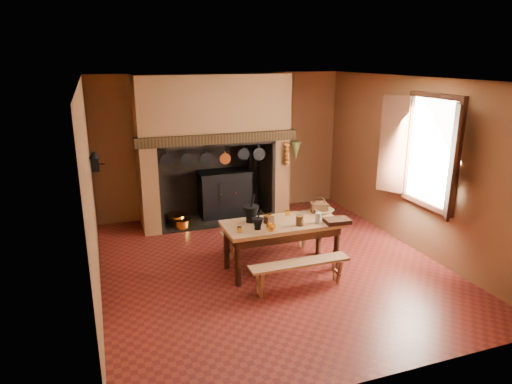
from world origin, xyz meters
TOP-DOWN VIEW (x-y plane):
  - floor at (0.00, 0.00)m, footprint 5.50×5.50m
  - ceiling at (0.00, 0.00)m, footprint 5.50×5.50m
  - back_wall at (0.00, 2.75)m, footprint 5.00×0.02m
  - wall_left at (-2.50, 0.00)m, footprint 0.02×5.50m
  - wall_right at (2.50, 0.00)m, footprint 0.02×5.50m
  - wall_front at (0.00, -2.75)m, footprint 5.00×0.02m
  - chimney_breast at (-0.30, 2.31)m, footprint 2.95×0.96m
  - iron_range at (-0.04, 2.45)m, footprint 1.12×0.55m
  - hearth_pans at (-1.05, 2.22)m, footprint 0.51×0.62m
  - hanging_pans at (-0.34, 1.81)m, footprint 1.92×0.29m
  - onion_string at (1.00, 1.79)m, footprint 0.12×0.10m
  - herb_bunch at (1.18, 1.79)m, footprint 0.20×0.20m
  - window at (2.35, -0.40)m, footprint 0.39×1.75m
  - wall_coffee_mill at (-2.42, 1.55)m, footprint 0.23×0.16m
  - work_table at (0.10, -0.15)m, footprint 1.74×0.77m
  - bench_front at (0.10, -0.80)m, footprint 1.43×0.25m
  - bench_back at (0.10, 0.45)m, footprint 1.52×0.27m
  - mortar_large at (-0.32, 0.02)m, footprint 0.25×0.25m
  - mortar_small at (-0.33, -0.29)m, footprint 0.16×0.16m
  - coffee_grinder at (-0.10, -0.13)m, footprint 0.17×0.14m
  - brass_mug_a at (-0.60, -0.32)m, footprint 0.08×0.08m
  - brass_mug_b at (0.30, 0.09)m, footprint 0.08×0.08m
  - mixing_bowl at (0.87, 0.01)m, footprint 0.33×0.33m
  - stoneware_crock at (0.30, -0.35)m, footprint 0.15×0.15m
  - glass_jar at (0.59, -0.35)m, footprint 0.10×0.10m
  - wicker_basket at (0.84, 0.10)m, footprint 0.29×0.24m
  - wooden_tray at (0.86, -0.44)m, footprint 0.38×0.29m
  - brass_cup at (-0.18, -0.43)m, footprint 0.17×0.17m

SIDE VIEW (x-z plane):
  - floor at x=0.00m, z-range 0.00..0.00m
  - hearth_pans at x=-1.05m, z-range -0.01..0.19m
  - bench_front at x=0.10m, z-range 0.10..0.50m
  - bench_back at x=0.10m, z-range 0.11..0.53m
  - iron_range at x=-0.04m, z-range -0.32..1.28m
  - work_table at x=0.10m, z-range 0.26..1.01m
  - wooden_tray at x=0.86m, z-range 0.75..0.81m
  - mixing_bowl at x=0.87m, z-range 0.75..0.82m
  - brass_mug_a at x=-0.60m, z-range 0.75..0.83m
  - brass_mug_b at x=0.30m, z-range 0.75..0.83m
  - brass_cup at x=-0.18m, z-range 0.75..0.86m
  - coffee_grinder at x=-0.10m, z-range 0.73..0.91m
  - stoneware_crock at x=0.30m, z-range 0.75..0.90m
  - glass_jar at x=0.59m, z-range 0.75..0.91m
  - wicker_basket at x=0.84m, z-range 0.71..0.96m
  - mortar_small at x=-0.33m, z-range 0.71..0.98m
  - mortar_large at x=-0.32m, z-range 0.68..1.10m
  - onion_string at x=1.00m, z-range 1.10..1.56m
  - hanging_pans at x=-0.34m, z-range 1.23..1.50m
  - herb_bunch at x=1.18m, z-range 1.21..1.56m
  - back_wall at x=0.00m, z-range 0.00..2.80m
  - wall_left at x=-2.50m, z-range 0.00..2.80m
  - wall_right at x=2.50m, z-range 0.00..2.80m
  - wall_front at x=0.00m, z-range 0.00..2.80m
  - wall_coffee_mill at x=-2.42m, z-range 1.36..1.67m
  - window at x=2.35m, z-range 0.82..2.58m
  - chimney_breast at x=-0.30m, z-range 0.41..3.21m
  - ceiling at x=0.00m, z-range 2.80..2.80m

